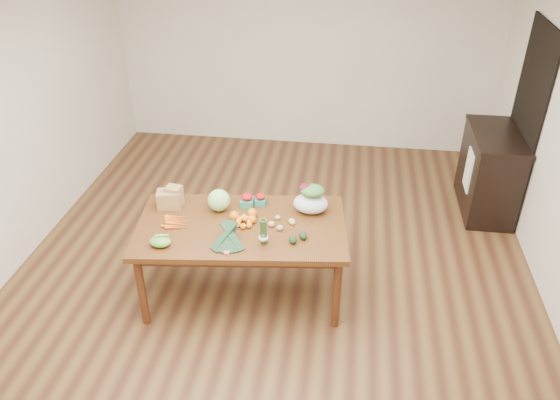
# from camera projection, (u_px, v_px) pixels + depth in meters

# --- Properties ---
(floor) EXTENTS (6.00, 6.00, 0.00)m
(floor) POSITION_uv_depth(u_px,v_px,m) (272.00, 275.00, 5.29)
(floor) COLOR brown
(floor) RESTS_ON ground
(room_walls) EXTENTS (5.02, 6.02, 2.70)m
(room_walls) POSITION_uv_depth(u_px,v_px,m) (271.00, 150.00, 4.58)
(room_walls) COLOR silver
(room_walls) RESTS_ON floor
(dining_table) EXTENTS (1.90, 1.20, 0.75)m
(dining_table) POSITION_uv_depth(u_px,v_px,m) (243.00, 259.00, 4.89)
(dining_table) COLOR #572E14
(dining_table) RESTS_ON floor
(doorway_dark) EXTENTS (0.02, 1.00, 2.10)m
(doorway_dark) POSITION_uv_depth(u_px,v_px,m) (524.00, 123.00, 5.80)
(doorway_dark) COLOR black
(doorway_dark) RESTS_ON floor
(cabinet) EXTENTS (0.52, 1.02, 0.94)m
(cabinet) POSITION_uv_depth(u_px,v_px,m) (489.00, 172.00, 6.08)
(cabinet) COLOR black
(cabinet) RESTS_ON floor
(dish_towel) EXTENTS (0.02, 0.28, 0.45)m
(dish_towel) POSITION_uv_depth(u_px,v_px,m) (468.00, 170.00, 5.95)
(dish_towel) COLOR white
(dish_towel) RESTS_ON cabinet
(paper_bag) EXTENTS (0.30, 0.26, 0.19)m
(paper_bag) POSITION_uv_depth(u_px,v_px,m) (169.00, 197.00, 4.89)
(paper_bag) COLOR #A06F48
(paper_bag) RESTS_ON dining_table
(cabbage) EXTENTS (0.20, 0.20, 0.20)m
(cabbage) POSITION_uv_depth(u_px,v_px,m) (219.00, 200.00, 4.85)
(cabbage) COLOR #9ED77C
(cabbage) RESTS_ON dining_table
(strawberry_basket_a) EXTENTS (0.12, 0.12, 0.10)m
(strawberry_basket_a) POSITION_uv_depth(u_px,v_px,m) (247.00, 201.00, 4.93)
(strawberry_basket_a) COLOR red
(strawberry_basket_a) RESTS_ON dining_table
(strawberry_basket_b) EXTENTS (0.11, 0.11, 0.09)m
(strawberry_basket_b) POSITION_uv_depth(u_px,v_px,m) (261.00, 200.00, 4.96)
(strawberry_basket_b) COLOR #AF140B
(strawberry_basket_b) RESTS_ON dining_table
(orange_a) EXTENTS (0.08, 0.08, 0.08)m
(orange_a) POSITION_uv_depth(u_px,v_px,m) (234.00, 216.00, 4.74)
(orange_a) COLOR orange
(orange_a) RESTS_ON dining_table
(orange_b) EXTENTS (0.08, 0.08, 0.08)m
(orange_b) POSITION_uv_depth(u_px,v_px,m) (252.00, 213.00, 4.78)
(orange_b) COLOR orange
(orange_b) RESTS_ON dining_table
(orange_c) EXTENTS (0.07, 0.07, 0.07)m
(orange_c) POSITION_uv_depth(u_px,v_px,m) (252.00, 219.00, 4.70)
(orange_c) COLOR orange
(orange_c) RESTS_ON dining_table
(mandarin_cluster) EXTENTS (0.20, 0.20, 0.08)m
(mandarin_cluster) POSITION_uv_depth(u_px,v_px,m) (245.00, 220.00, 4.69)
(mandarin_cluster) COLOR #FFA30F
(mandarin_cluster) RESTS_ON dining_table
(carrots) EXTENTS (0.24, 0.24, 0.03)m
(carrots) POSITION_uv_depth(u_px,v_px,m) (176.00, 222.00, 4.71)
(carrots) COLOR #DE5512
(carrots) RESTS_ON dining_table
(snap_pea_bag) EXTENTS (0.18, 0.13, 0.08)m
(snap_pea_bag) POSITION_uv_depth(u_px,v_px,m) (160.00, 242.00, 4.42)
(snap_pea_bag) COLOR #58B03B
(snap_pea_bag) RESTS_ON dining_table
(kale_bunch) EXTENTS (0.36, 0.43, 0.16)m
(kale_bunch) POSITION_uv_depth(u_px,v_px,m) (228.00, 238.00, 4.39)
(kale_bunch) COLOR #15311C
(kale_bunch) RESTS_ON dining_table
(asparagus_bundle) EXTENTS (0.09, 0.12, 0.26)m
(asparagus_bundle) POSITION_uv_depth(u_px,v_px,m) (263.00, 231.00, 4.39)
(asparagus_bundle) COLOR #4C7033
(asparagus_bundle) RESTS_ON dining_table
(potato_a) EXTENTS (0.06, 0.05, 0.05)m
(potato_a) POSITION_uv_depth(u_px,v_px,m) (271.00, 224.00, 4.66)
(potato_a) COLOR #DCB77F
(potato_a) RESTS_ON dining_table
(potato_b) EXTENTS (0.06, 0.05, 0.05)m
(potato_b) POSITION_uv_depth(u_px,v_px,m) (280.00, 228.00, 4.61)
(potato_b) COLOR tan
(potato_b) RESTS_ON dining_table
(potato_c) EXTENTS (0.06, 0.05, 0.05)m
(potato_c) POSITION_uv_depth(u_px,v_px,m) (292.00, 221.00, 4.70)
(potato_c) COLOR tan
(potato_c) RESTS_ON dining_table
(potato_d) EXTENTS (0.05, 0.04, 0.04)m
(potato_d) POSITION_uv_depth(u_px,v_px,m) (278.00, 218.00, 4.76)
(potato_d) COLOR #CBBC75
(potato_d) RESTS_ON dining_table
(potato_e) EXTENTS (0.05, 0.04, 0.04)m
(potato_e) POSITION_uv_depth(u_px,v_px,m) (293.00, 223.00, 4.69)
(potato_e) COLOR #D7BD7C
(potato_e) RESTS_ON dining_table
(avocado_a) EXTENTS (0.09, 0.11, 0.06)m
(avocado_a) POSITION_uv_depth(u_px,v_px,m) (293.00, 239.00, 4.46)
(avocado_a) COLOR black
(avocado_a) RESTS_ON dining_table
(avocado_b) EXTENTS (0.09, 0.11, 0.06)m
(avocado_b) POSITION_uv_depth(u_px,v_px,m) (303.00, 235.00, 4.51)
(avocado_b) COLOR black
(avocado_b) RESTS_ON dining_table
(salad_bag) EXTENTS (0.34, 0.27, 0.24)m
(salad_bag) POSITION_uv_depth(u_px,v_px,m) (311.00, 200.00, 4.81)
(salad_bag) COLOR silver
(salad_bag) RESTS_ON dining_table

